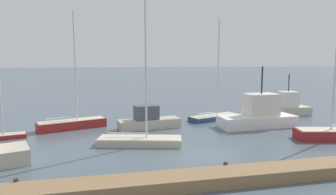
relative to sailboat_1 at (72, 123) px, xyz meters
name	(u,v)px	position (x,y,z in m)	size (l,w,h in m)	color
ground_plane	(203,155)	(9.83, -10.31, -0.58)	(600.00, 600.00, 0.00)	#4C5B66
dock_pier	(232,176)	(9.83, -15.15, -0.24)	(27.58, 1.94, 0.83)	olive
sailboat_1	(72,123)	(0.00, 0.00, 0.00)	(6.61, 3.66, 11.26)	maroon
sailboat_3	(214,115)	(15.15, 1.18, -0.10)	(6.28, 3.65, 11.17)	navy
sailboat_4	(140,138)	(5.80, -6.88, -0.08)	(6.81, 3.44, 11.62)	#BCB29E
fishing_boat_1	(286,107)	(24.62, 1.78, 0.41)	(6.00, 2.07, 5.01)	#BCB29E
fishing_boat_2	(258,115)	(18.16, -3.13, 0.62)	(7.81, 2.90, 6.05)	white
fishing_boat_3	(149,120)	(7.29, -1.50, 0.22)	(6.25, 2.64, 4.40)	#BCB29E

